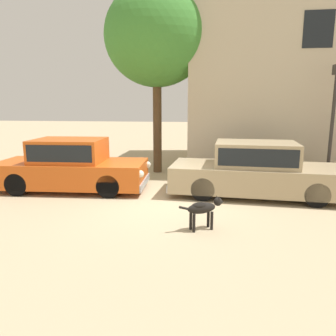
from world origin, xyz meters
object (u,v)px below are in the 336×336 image
object	(u,v)px
parked_sedan_nearest	(71,165)
acacia_tree_left	(157,37)
parked_sedan_second	(256,169)
stray_dog_spotted	(203,208)
street_lamp	(333,110)

from	to	relation	value
parked_sedan_nearest	acacia_tree_left	bearing A→B (deg)	50.90
parked_sedan_nearest	parked_sedan_second	size ratio (longest dim) A/B	0.92
parked_sedan_nearest	stray_dog_spotted	world-z (taller)	parked_sedan_nearest
parked_sedan_second	street_lamp	bearing A→B (deg)	31.47
parked_sedan_second	acacia_tree_left	size ratio (longest dim) A/B	0.74
stray_dog_spotted	acacia_tree_left	xyz separation A→B (m)	(-1.87, 5.55, 4.40)
street_lamp	acacia_tree_left	distance (m)	6.29
street_lamp	parked_sedan_second	bearing A→B (deg)	-152.29
parked_sedan_nearest	parked_sedan_second	bearing A→B (deg)	-2.22
acacia_tree_left	parked_sedan_nearest	bearing A→B (deg)	-125.98
street_lamp	acacia_tree_left	xyz separation A→B (m)	(-5.54, 1.62, 2.51)
stray_dog_spotted	acacia_tree_left	size ratio (longest dim) A/B	0.14
parked_sedan_second	stray_dog_spotted	size ratio (longest dim) A/B	5.38
stray_dog_spotted	street_lamp	distance (m)	5.70
acacia_tree_left	parked_sedan_second	bearing A→B (deg)	-40.98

